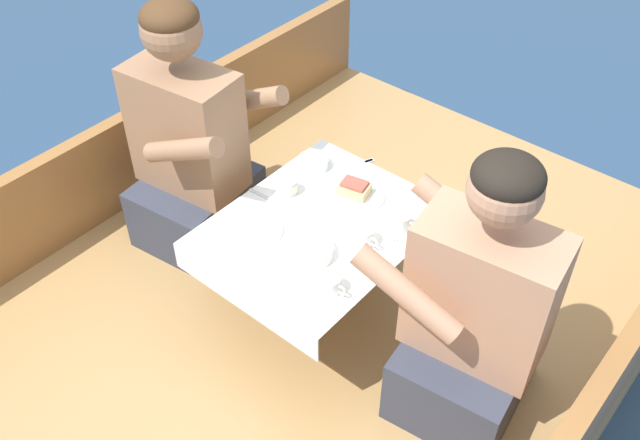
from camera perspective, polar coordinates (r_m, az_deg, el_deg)
The scene contains 19 objects.
ground_plane at distance 2.84m, azimuth -1.07°, elevation -11.25°, with size 60.00×60.00×0.00m, color navy.
boat_deck at distance 2.73m, azimuth -1.11°, elevation -9.38°, with size 2.04×2.93×0.30m, color #A87F4C.
gunwale_port at distance 3.05m, azimuth -15.49°, elevation 4.55°, with size 0.06×2.93×0.40m, color #936033.
gunwale_starboard at distance 2.19m, azimuth 19.63°, elevation -16.18°, with size 0.06×2.93×0.40m, color #936033.
cockpit_table at distance 2.41m, azimuth 0.00°, elevation -1.06°, with size 0.62×0.76×0.37m.
person_port at distance 2.70m, azimuth -10.33°, elevation 5.46°, with size 0.56×0.50×0.99m.
person_starboard at distance 2.15m, azimuth 12.28°, elevation -7.54°, with size 0.56×0.50×0.96m.
plate_sandwich at distance 2.50m, azimuth 2.74°, elevation 2.08°, with size 0.22×0.22×0.01m.
plate_bread at distance 2.37m, azimuth -5.41°, elevation -0.85°, with size 0.20×0.20×0.01m.
sandwich at distance 2.48m, azimuth 2.76°, elevation 2.56°, with size 0.12×0.09×0.05m.
bowl_port_near at distance 2.26m, azimuth -0.78°, elevation -2.45°, with size 0.15×0.15×0.04m.
bowl_starboard_near at distance 2.61m, azimuth -0.53°, elevation 4.66°, with size 0.11×0.11×0.04m.
coffee_cup_port at distance 2.36m, azimuth 6.53°, elevation -0.14°, with size 0.09×0.06×0.06m.
coffee_cup_starboard at distance 2.30m, azimuth 3.36°, elevation -1.28°, with size 0.11×0.08×0.06m.
coffee_cup_center at distance 2.15m, azimuth 0.81°, elevation -5.12°, with size 0.10×0.07×0.06m.
tin_can at distance 2.50m, azimuth -2.55°, elevation 2.71°, with size 0.07×0.07×0.05m.
utensil_fork_starboard at distance 2.63m, azimuth 2.97°, elevation 4.41°, with size 0.08×0.17×0.00m.
utensil_spoon_center at distance 2.31m, azimuth 5.74°, elevation -2.16°, with size 0.10×0.15×0.01m.
utensil_knife_port at distance 2.49m, azimuth -4.14°, elevation 1.73°, with size 0.17×0.03×0.00m.
Camera 1 is at (1.13, -1.27, 2.28)m, focal length 40.00 mm.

